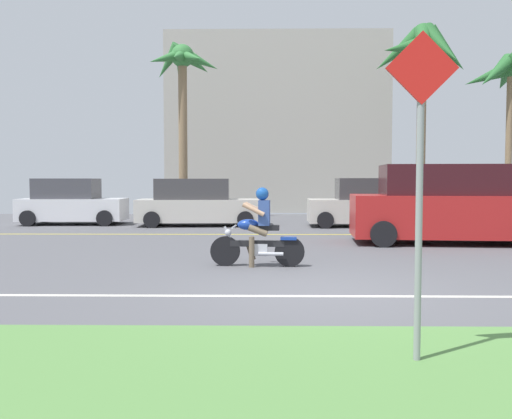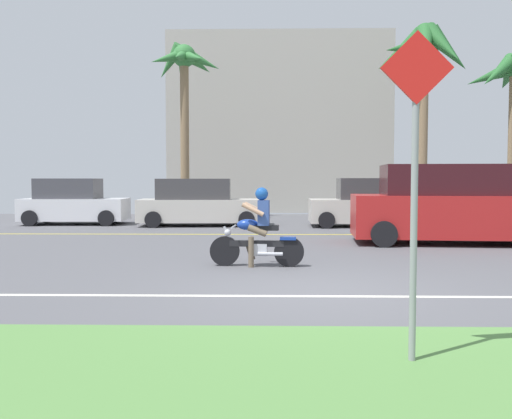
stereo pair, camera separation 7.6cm
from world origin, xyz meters
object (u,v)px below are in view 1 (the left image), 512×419
object	(u,v)px
motorcyclist	(258,233)
palm_tree_1	(423,57)
street_sign	(420,167)
parked_car_0	(71,203)
suv_nearby	(448,205)
palm_tree_2	(510,80)
parked_car_1	(198,204)
parked_car_3	(500,205)
palm_tree_0	(183,72)
parked_car_2	(363,204)

from	to	relation	value
motorcyclist	palm_tree_1	size ratio (longest dim) A/B	0.23
palm_tree_1	street_sign	world-z (taller)	palm_tree_1
parked_car_0	street_sign	bearing A→B (deg)	-61.26
suv_nearby	palm_tree_2	bearing A→B (deg)	58.79
parked_car_1	parked_car_3	bearing A→B (deg)	2.65
motorcyclist	parked_car_0	bearing A→B (deg)	125.59
motorcyclist	parked_car_1	bearing A→B (deg)	103.72
palm_tree_1	parked_car_3	bearing A→B (deg)	-52.88
palm_tree_2	palm_tree_0	bearing A→B (deg)	179.42
parked_car_0	palm_tree_2	size ratio (longest dim) A/B	0.55
suv_nearby	motorcyclist	bearing A→B (deg)	-141.54
palm_tree_0	parked_car_0	bearing A→B (deg)	-140.69
parked_car_2	parked_car_0	bearing A→B (deg)	175.94
parked_car_0	palm_tree_1	distance (m)	14.88
parked_car_3	palm_tree_2	distance (m)	5.92
motorcyclist	suv_nearby	distance (m)	6.17
parked_car_3	palm_tree_1	world-z (taller)	palm_tree_1
palm_tree_0	parked_car_2	bearing A→B (deg)	-28.82
parked_car_1	palm_tree_0	size ratio (longest dim) A/B	0.61
suv_nearby	palm_tree_1	distance (m)	10.38
palm_tree_1	motorcyclist	bearing A→B (deg)	-117.70
suv_nearby	parked_car_1	bearing A→B (deg)	143.03
motorcyclist	palm_tree_0	bearing A→B (deg)	104.39
parked_car_2	parked_car_3	bearing A→B (deg)	8.17
suv_nearby	street_sign	size ratio (longest dim) A/B	1.74
motorcyclist	palm_tree_2	bearing A→B (deg)	51.15
parked_car_2	street_sign	world-z (taller)	street_sign
palm_tree_2	motorcyclist	bearing A→B (deg)	-128.85
palm_tree_0	street_sign	bearing A→B (deg)	-75.56
motorcyclist	palm_tree_1	xyz separation A→B (m)	(6.51, 12.40, 5.95)
parked_car_3	suv_nearby	bearing A→B (deg)	-123.06
motorcyclist	parked_car_1	xyz separation A→B (m)	(-2.23, 9.14, 0.14)
suv_nearby	palm_tree_2	distance (m)	11.20
parked_car_0	palm_tree_0	bearing A→B (deg)	39.31
motorcyclist	street_sign	distance (m)	5.89
parked_car_1	street_sign	distance (m)	15.22
street_sign	parked_car_1	bearing A→B (deg)	104.04
motorcyclist	parked_car_0	world-z (taller)	parked_car_0
parked_car_0	palm_tree_0	world-z (taller)	palm_tree_0
parked_car_0	parked_car_2	distance (m)	10.50
motorcyclist	palm_tree_2	size ratio (longest dim) A/B	0.26
suv_nearby	palm_tree_0	xyz separation A→B (m)	(-8.07, 8.83, 5.07)
parked_car_1	parked_car_3	distance (m)	10.85
palm_tree_1	palm_tree_2	xyz separation A→B (m)	(3.58, 0.12, -0.90)
palm_tree_1	street_sign	distance (m)	19.31
parked_car_3	street_sign	distance (m)	16.86
motorcyclist	palm_tree_0	distance (m)	14.15
parked_car_1	parked_car_2	world-z (taller)	parked_car_2
parked_car_3	palm_tree_2	xyz separation A→B (m)	(1.49, 2.89, 4.95)
motorcyclist	street_sign	xyz separation A→B (m)	(1.45, -5.60, 1.12)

